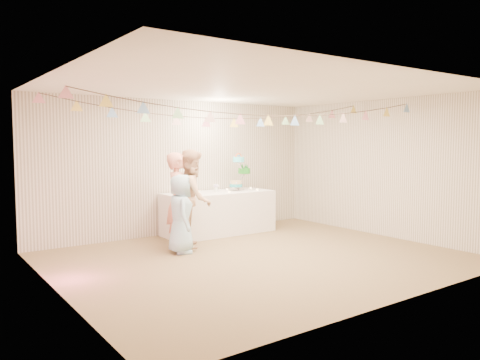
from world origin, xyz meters
TOP-DOWN VIEW (x-y plane):
  - floor at (0.00, 0.00)m, footprint 6.00×6.00m
  - ceiling at (0.00, 0.00)m, footprint 6.00×6.00m
  - back_wall at (0.00, 2.50)m, footprint 6.00×6.00m
  - front_wall at (0.00, -2.50)m, footprint 6.00×6.00m
  - left_wall at (-3.00, 0.00)m, footprint 5.00×5.00m
  - right_wall at (3.00, 0.00)m, footprint 5.00×5.00m
  - table at (0.56, 2.02)m, footprint 2.18×0.87m
  - cake_stand at (1.11, 2.07)m, footprint 0.62×0.37m
  - cake_bottom at (0.96, 2.01)m, footprint 0.31×0.31m
  - cake_middle at (1.29, 2.16)m, footprint 0.27×0.27m
  - cake_top_tier at (1.05, 2.04)m, footprint 0.25×0.25m
  - platter at (-0.01, 1.97)m, footprint 0.36×0.36m
  - posy at (0.53, 2.07)m, footprint 0.13×0.13m
  - person_adult_a at (-0.71, 1.31)m, footprint 0.64×0.71m
  - person_adult_b at (-0.45, 1.28)m, footprint 0.97×1.02m
  - person_child at (-0.84, 1.00)m, footprint 0.59×0.72m
  - bunting_back at (0.00, 1.10)m, footprint 5.60×1.10m
  - bunting_front at (0.00, -0.20)m, footprint 5.60×0.90m
  - tealight_0 at (-0.24, 1.87)m, footprint 0.04×0.04m
  - tealight_1 at (0.21, 2.20)m, footprint 0.04×0.04m
  - tealight_2 at (0.66, 1.80)m, footprint 0.04×0.04m
  - tealight_3 at (0.91, 2.24)m, footprint 0.04×0.04m
  - tealight_4 at (1.38, 1.84)m, footprint 0.04×0.04m
  - tealight_5 at (1.46, 2.17)m, footprint 0.04×0.04m

SIDE VIEW (x-z plane):
  - floor at x=0.00m, z-range 0.00..0.00m
  - table at x=0.56m, z-range 0.00..0.82m
  - person_child at x=-0.84m, z-range 0.00..1.28m
  - platter at x=-0.01m, z-range 0.75..0.77m
  - person_adult_a at x=-0.71m, z-range 0.00..1.62m
  - posy at x=0.53m, z-range 0.75..0.90m
  - tealight_0 at x=-0.24m, z-range 0.82..0.85m
  - tealight_1 at x=0.21m, z-range 0.82..0.85m
  - tealight_2 at x=0.66m, z-range 0.82..0.85m
  - tealight_3 at x=0.91m, z-range 0.82..0.85m
  - tealight_4 at x=1.38m, z-range 0.82..0.85m
  - tealight_5 at x=1.46m, z-range 0.82..0.85m
  - person_adult_b at x=-0.45m, z-range 0.00..1.67m
  - cake_bottom at x=0.96m, z-range 0.76..0.91m
  - cake_stand at x=1.11m, z-range 0.75..1.45m
  - cake_middle at x=1.29m, z-range 1.00..1.22m
  - back_wall at x=0.00m, z-range 1.30..1.30m
  - front_wall at x=0.00m, z-range 1.30..1.30m
  - left_wall at x=-3.00m, z-range 1.30..1.30m
  - right_wall at x=3.00m, z-range 1.30..1.30m
  - cake_top_tier at x=1.05m, z-range 1.28..1.47m
  - bunting_front at x=0.00m, z-range 2.14..2.50m
  - bunting_back at x=0.00m, z-range 2.15..2.55m
  - ceiling at x=0.00m, z-range 2.60..2.60m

